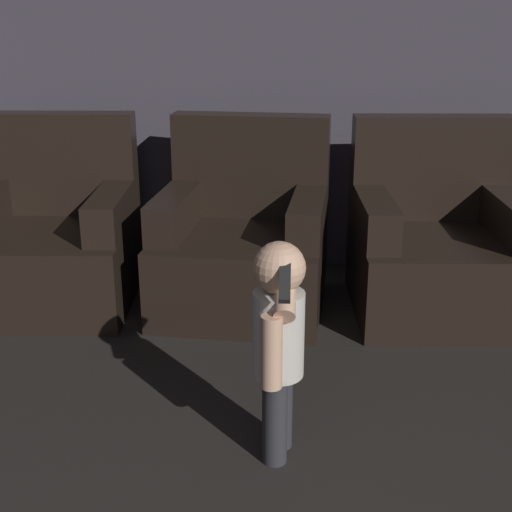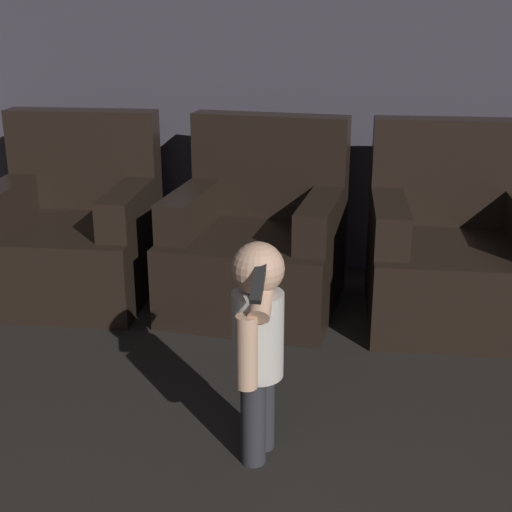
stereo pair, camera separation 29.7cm
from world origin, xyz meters
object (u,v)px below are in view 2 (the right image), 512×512
(armchair_middle, at_px, (258,244))
(person_toddler, at_px, (258,335))
(armchair_right, at_px, (454,254))
(armchair_left, at_px, (73,235))

(armchair_middle, height_order, person_toddler, armchair_middle)
(armchair_middle, distance_m, armchair_right, 1.00)
(armchair_left, distance_m, armchair_right, 2.01)
(armchair_left, bearing_deg, armchair_middle, -2.70)
(person_toddler, bearing_deg, armchair_right, 160.44)
(armchair_middle, height_order, armchair_right, same)
(armchair_left, relative_size, armchair_middle, 1.00)
(armchair_middle, bearing_deg, armchair_right, 5.34)
(armchair_left, bearing_deg, armchair_right, -2.69)
(person_toddler, bearing_deg, armchair_left, -127.22)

